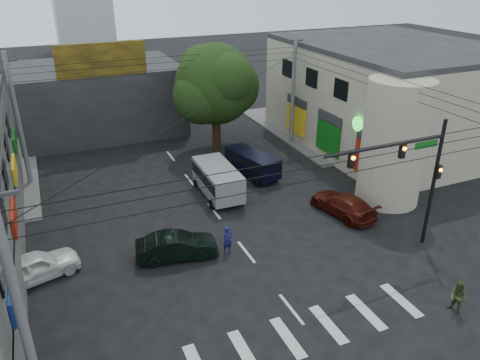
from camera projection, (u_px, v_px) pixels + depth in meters
ground at (262, 273)px, 23.71m from camera, size 160.00×160.00×0.00m
sidewalk_far_right at (349, 124)px, 45.10m from camera, size 16.00×16.00×0.15m
building_right at (388, 97)px, 39.28m from camera, size 14.00×18.00×8.00m
corner_column at (394, 143)px, 29.29m from camera, size 4.00×4.00×8.00m
building_far at (99, 98)px, 42.59m from camera, size 14.00×10.00×6.00m
billboard at (101, 60)px, 36.70m from camera, size 7.00×0.30×2.60m
street_tree at (215, 85)px, 36.94m from camera, size 6.40×6.40×8.70m
traffic_gantry at (412, 168)px, 23.64m from camera, size 7.10×0.35×7.20m
utility_pole_near_left at (20, 313)px, 14.24m from camera, size 0.32×0.32×9.20m
utility_pole_far_left at (18, 121)px, 31.27m from camera, size 0.32×0.32×9.20m
utility_pole_far_right at (293, 90)px, 38.82m from camera, size 0.32×0.32×9.20m
dark_sedan at (177, 246)px, 24.62m from camera, size 2.97×4.78×1.41m
white_compact at (35, 267)px, 22.94m from camera, size 4.01×5.20×1.46m
maroon_sedan at (343, 204)px, 28.94m from camera, size 3.57×5.33×1.35m
silver_minivan at (218, 182)px, 31.04m from camera, size 4.94×2.21×2.09m
navy_van at (252, 165)px, 33.98m from camera, size 5.29×3.82×1.79m
traffic_officer at (228, 240)px, 25.02m from camera, size 0.68×0.54×1.58m
pedestrian_olive at (458, 298)px, 20.70m from camera, size 0.99×0.87×1.63m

